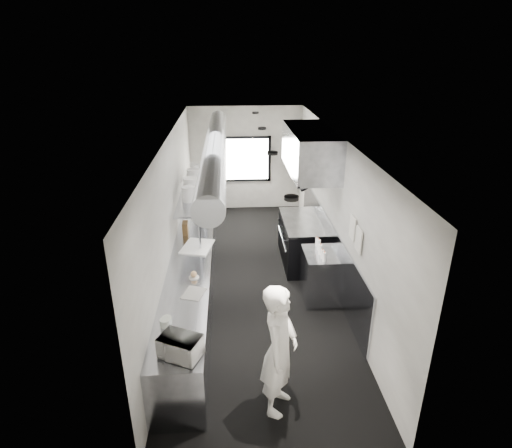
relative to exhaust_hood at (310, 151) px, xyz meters
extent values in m
cube|color=black|center=(-1.10, -0.70, -2.39)|extent=(3.00, 8.00, 0.01)
cube|color=silver|center=(-1.10, -0.70, 0.41)|extent=(3.00, 8.00, 0.01)
cube|color=beige|center=(-1.10, 3.30, -0.99)|extent=(3.00, 0.02, 2.80)
cube|color=beige|center=(-1.10, -4.70, -0.99)|extent=(3.00, 0.02, 2.80)
cube|color=beige|center=(-2.60, -0.70, -0.99)|extent=(0.02, 8.00, 2.80)
cube|color=beige|center=(0.40, -0.70, -0.99)|extent=(0.02, 8.00, 2.80)
cube|color=gray|center=(0.38, -0.40, -1.84)|extent=(0.03, 5.50, 1.10)
cylinder|color=#919499|center=(-1.80, -0.30, 0.16)|extent=(0.40, 6.40, 0.40)
cube|color=white|center=(-1.10, 3.26, -0.99)|extent=(1.20, 0.03, 1.10)
cube|color=black|center=(-1.10, 3.28, -0.42)|extent=(1.36, 0.03, 0.08)
cube|color=black|center=(-1.10, 3.28, -1.57)|extent=(1.36, 0.03, 0.08)
cube|color=black|center=(-1.74, 3.28, -0.99)|extent=(0.08, 0.03, 1.25)
cube|color=black|center=(-0.46, 3.28, -0.99)|extent=(0.08, 0.03, 1.25)
cube|color=gray|center=(0.00, 0.00, 0.01)|extent=(0.80, 2.20, 0.80)
cube|color=gray|center=(-0.38, 0.00, -0.38)|extent=(0.05, 2.20, 0.05)
cube|color=black|center=(-0.08, 0.00, -0.33)|extent=(0.50, 2.10, 0.28)
cube|color=gray|center=(-2.25, -1.20, -1.94)|extent=(0.70, 6.00, 0.90)
cube|color=gray|center=(-2.30, 0.30, -0.84)|extent=(0.45, 3.00, 0.04)
cylinder|color=gray|center=(-2.10, -1.10, -1.17)|extent=(0.04, 0.04, 0.66)
cylinder|color=gray|center=(-2.10, 0.30, -1.17)|extent=(0.04, 0.04, 0.66)
cylinder|color=gray|center=(-2.10, 1.70, -1.17)|extent=(0.04, 0.04, 0.66)
cube|color=black|center=(-0.05, 0.00, -1.94)|extent=(0.85, 1.60, 0.90)
cube|color=gray|center=(-0.05, 0.00, -1.47)|extent=(0.85, 1.60, 0.04)
cube|color=gray|center=(-0.46, 0.00, -1.94)|extent=(0.03, 1.55, 0.80)
cylinder|color=gray|center=(-0.49, 0.00, -1.84)|extent=(0.03, 1.30, 0.03)
cube|color=gray|center=(0.05, -1.40, -1.94)|extent=(0.65, 0.80, 0.90)
cube|color=gray|center=(-2.25, 2.50, -1.94)|extent=(0.70, 1.20, 0.90)
cube|color=silver|center=(0.37, -1.90, -0.79)|extent=(0.02, 0.28, 0.38)
cube|color=silver|center=(0.37, -2.25, -0.84)|extent=(0.02, 0.28, 0.38)
imported|color=white|center=(-1.00, -3.85, -1.51)|extent=(0.63, 0.75, 1.76)
imported|color=silver|center=(-2.17, -3.90, -1.36)|extent=(0.54, 0.49, 0.27)
cylinder|color=beige|center=(-2.43, -3.30, -1.44)|extent=(0.19, 0.19, 0.10)
cylinder|color=beige|center=(-2.42, -3.25, -1.44)|extent=(0.13, 0.13, 0.09)
cube|color=silver|center=(-2.11, -2.55, -1.49)|extent=(0.39, 0.43, 0.01)
cylinder|color=silver|center=(-2.15, -2.09, -1.48)|extent=(0.22, 0.22, 0.01)
sphere|color=tan|center=(-2.15, -2.09, -1.43)|extent=(0.10, 0.10, 0.10)
cube|color=white|center=(-2.16, -1.01, -1.48)|extent=(0.63, 0.75, 0.02)
cube|color=brown|center=(-2.42, -0.41, -1.37)|extent=(0.10, 0.22, 0.24)
cylinder|color=silver|center=(-2.32, -0.42, -0.68)|extent=(0.29, 0.29, 0.28)
cylinder|color=silver|center=(-2.32, -0.03, -0.66)|extent=(0.33, 0.33, 0.33)
cylinder|color=silver|center=(-2.28, 0.42, -0.63)|extent=(0.31, 0.31, 0.38)
cylinder|color=silver|center=(-2.28, 1.03, -0.66)|extent=(0.24, 0.24, 0.33)
cylinder|color=white|center=(0.01, -1.69, -1.41)|extent=(0.07, 0.07, 0.17)
cylinder|color=white|center=(-0.01, -1.58, -1.41)|extent=(0.06, 0.06, 0.16)
cylinder|color=white|center=(-0.01, -1.43, -1.40)|extent=(0.08, 0.08, 0.19)
cylinder|color=white|center=(0.00, -1.26, -1.39)|extent=(0.08, 0.08, 0.20)
cylinder|color=white|center=(0.00, -1.10, -1.41)|extent=(0.05, 0.05, 0.16)
camera|label=1|loc=(-1.55, -7.91, 1.89)|focal=29.71mm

